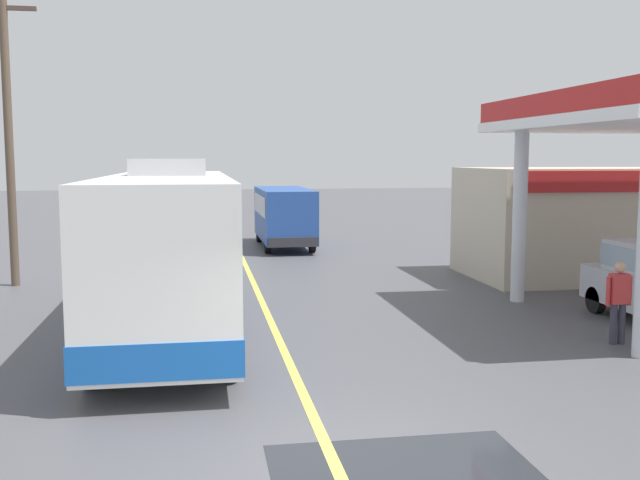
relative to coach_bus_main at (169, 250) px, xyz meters
name	(u,v)px	position (x,y,z in m)	size (l,w,h in m)	color
ground	(240,253)	(2.21, 12.44, -1.72)	(120.00, 120.00, 0.00)	#4C4C51
lane_divider_stripe	(249,273)	(2.21, 7.44, -1.72)	(0.16, 50.00, 0.01)	#D8CC4C
coach_bus_main	(169,250)	(0.00, 0.00, 0.00)	(2.60, 11.04, 3.69)	white
gas_station_roadside	(620,196)	(12.47, 3.08, 0.91)	(9.10, 11.95, 5.10)	#B21E1E
minibus_opposing_lane	(284,212)	(4.15, 14.22, -0.25)	(2.04, 6.13, 2.44)	#264C9E
pedestrian_by_shop	(619,298)	(8.85, -2.87, -0.79)	(0.55, 0.22, 1.66)	#33333F
utility_pole_roadside	(9,132)	(-4.67, 6.20, 2.71)	(1.80, 0.24, 8.49)	brown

